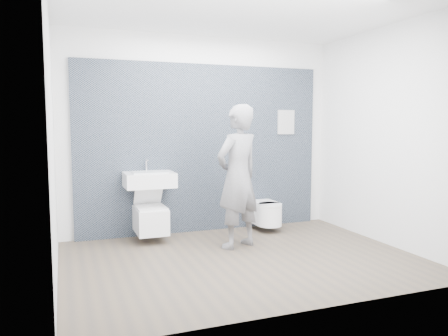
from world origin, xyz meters
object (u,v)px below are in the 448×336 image
object	(u,v)px
washbasin	(149,179)
toilet_square	(150,218)
toilet_rounded	(266,213)
visitor	(238,177)

from	to	relation	value
washbasin	toilet_square	size ratio (longest dim) A/B	0.94
toilet_rounded	washbasin	bearing A→B (deg)	178.06
washbasin	toilet_square	distance (m)	0.52
toilet_square	visitor	bearing A→B (deg)	-35.01
washbasin	toilet_rounded	distance (m)	1.79
washbasin	toilet_rounded	bearing A→B (deg)	-1.94
toilet_square	toilet_rounded	xyz separation A→B (m)	(1.70, -0.02, -0.05)
toilet_square	washbasin	bearing A→B (deg)	90.00
toilet_square	visitor	world-z (taller)	visitor
toilet_rounded	visitor	xyz separation A→B (m)	(-0.72, -0.67, 0.64)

